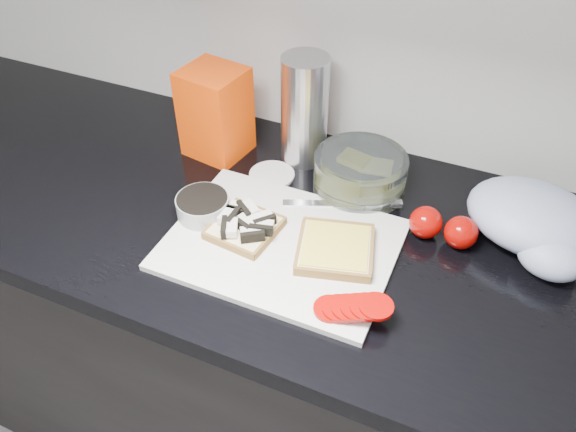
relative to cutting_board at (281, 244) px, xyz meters
The scene contains 14 objects.
base_cabinet 0.48m from the cutting_board, 55.19° to the left, with size 3.50×0.60×0.86m, color black.
countertop 0.10m from the cutting_board, 55.19° to the left, with size 3.50×0.64×0.04m, color black.
cutting_board is the anchor object (origin of this frame).
bread_left 0.07m from the cutting_board, behind, with size 0.13×0.13×0.04m.
bread_right 0.10m from the cutting_board, ahead, with size 0.17×0.17×0.02m.
tomato_slices 0.20m from the cutting_board, 31.07° to the right, with size 0.14×0.09×0.03m.
knife 0.18m from the cutting_board, 58.74° to the left, with size 0.22×0.10×0.01m.
seed_tub 0.17m from the cutting_board, behind, with size 0.10×0.10×0.05m.
tub_lid 0.21m from the cutting_board, 119.52° to the left, with size 0.09×0.09×0.01m, color silver.
glass_bowl 0.23m from the cutting_board, 70.96° to the left, with size 0.18×0.18×0.08m.
bread_bag 0.34m from the cutting_board, 138.38° to the left, with size 0.12×0.11×0.19m, color #F73104.
steel_canister 0.30m from the cutting_board, 104.27° to the left, with size 0.10×0.10×0.23m, color #B2B2B7.
grocery_bag 0.45m from the cutting_board, 25.24° to the left, with size 0.26×0.24×0.10m.
whole_tomatoes 0.29m from the cutting_board, 27.36° to the left, with size 0.12×0.06×0.06m.
Camera 1 is at (0.25, 0.47, 1.61)m, focal length 35.00 mm.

